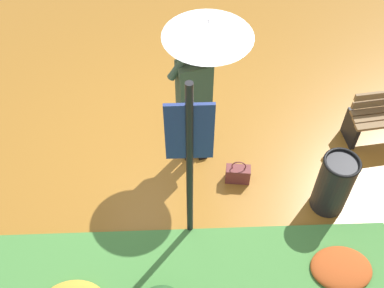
{
  "coord_description": "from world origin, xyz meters",
  "views": [
    {
      "loc": [
        -0.06,
        -3.99,
        4.82
      ],
      "look_at": [
        0.07,
        -0.67,
        0.85
      ],
      "focal_mm": 44.04,
      "sensor_mm": 36.0,
      "label": 1
    }
  ],
  "objects_px": {
    "person_with_umbrella": "(202,59)",
    "trash_bin": "(334,184)",
    "handbag": "(238,174)",
    "info_sign_post": "(190,151)"
  },
  "relations": [
    {
      "from": "person_with_umbrella",
      "to": "trash_bin",
      "type": "distance_m",
      "value": 2.07
    },
    {
      "from": "person_with_umbrella",
      "to": "handbag",
      "type": "height_order",
      "value": "person_with_umbrella"
    },
    {
      "from": "info_sign_post",
      "to": "trash_bin",
      "type": "xyz_separation_m",
      "value": [
        1.65,
        0.29,
        -1.03
      ]
    },
    {
      "from": "person_with_umbrella",
      "to": "trash_bin",
      "type": "xyz_separation_m",
      "value": [
        1.49,
        -0.89,
        -1.13
      ]
    },
    {
      "from": "handbag",
      "to": "trash_bin",
      "type": "xyz_separation_m",
      "value": [
        1.04,
        -0.39,
        0.29
      ]
    },
    {
      "from": "handbag",
      "to": "trash_bin",
      "type": "bearing_deg",
      "value": -20.78
    },
    {
      "from": "handbag",
      "to": "person_with_umbrella",
      "type": "bearing_deg",
      "value": 131.99
    },
    {
      "from": "handbag",
      "to": "trash_bin",
      "type": "relative_size",
      "value": 0.44
    },
    {
      "from": "person_with_umbrella",
      "to": "trash_bin",
      "type": "bearing_deg",
      "value": -30.94
    },
    {
      "from": "trash_bin",
      "to": "handbag",
      "type": "bearing_deg",
      "value": 159.22
    }
  ]
}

